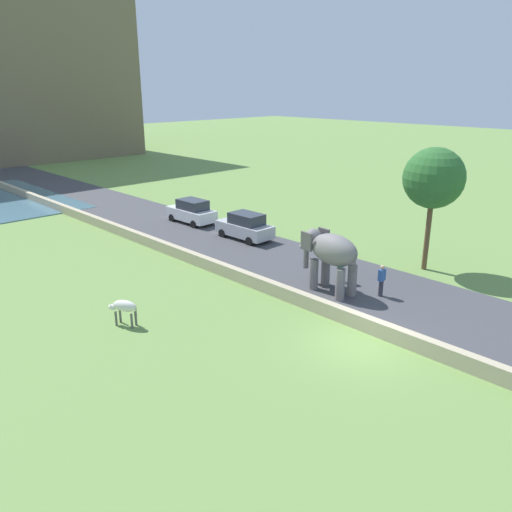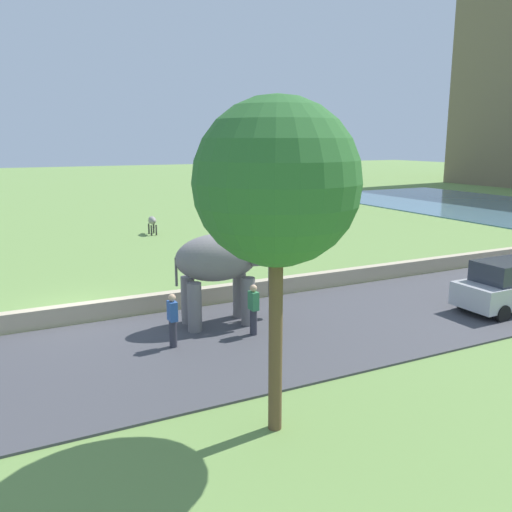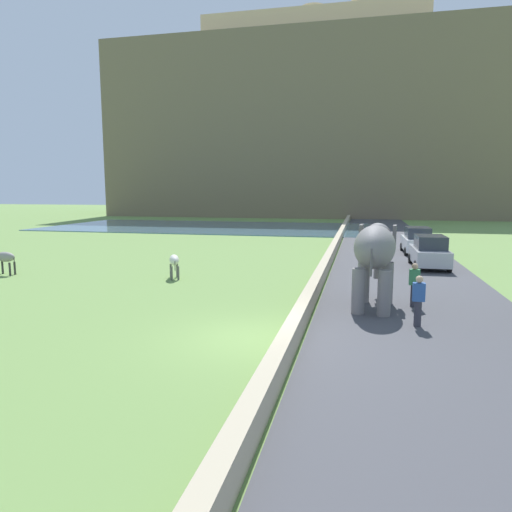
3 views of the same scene
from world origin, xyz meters
TOP-DOWN VIEW (x-y plane):
  - ground_plane at (0.00, 0.00)m, footprint 220.00×220.00m
  - barrier_wall at (1.20, 18.00)m, footprint 0.40×110.00m
  - lake at (-14.00, 37.94)m, footprint 36.00×18.00m
  - elephant at (3.45, 4.20)m, footprint 1.66×3.53m
  - person_beside_elephant at (4.85, 4.54)m, footprint 0.36×0.22m
  - person_trailing at (4.71, 2.05)m, footprint 0.36×0.22m
  - car_silver at (6.58, 13.60)m, footprint 1.83×4.02m
  - cow_white at (-5.70, 7.93)m, footprint 0.92×1.39m
  - cow_grey at (-14.33, 6.96)m, footprint 1.40×0.52m
  - tree_near at (9.84, 2.54)m, footprint 3.22×3.22m

SIDE VIEW (x-z plane):
  - ground_plane at x=0.00m, z-range 0.00..0.00m
  - lake at x=-14.00m, z-range 0.00..0.08m
  - barrier_wall at x=1.20m, z-range 0.00..0.66m
  - cow_white at x=-5.70m, z-range 0.26..1.41m
  - cow_grey at x=-14.33m, z-range 0.26..1.41m
  - person_beside_elephant at x=4.85m, z-range 0.06..1.69m
  - person_trailing at x=4.71m, z-range 0.06..1.69m
  - car_silver at x=6.58m, z-range 0.00..1.80m
  - elephant at x=3.45m, z-range 0.54..3.53m
  - tree_near at x=9.84m, z-range 1.71..8.40m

